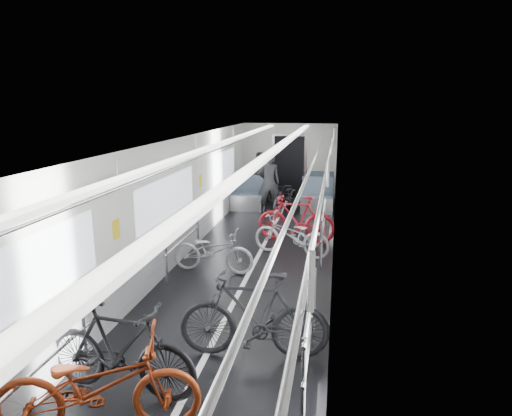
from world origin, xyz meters
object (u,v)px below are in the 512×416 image
(person_standing, at_px, (269,183))
(person_seated, at_px, (260,178))
(bike_left_mid, at_px, (120,349))
(bike_right_near, at_px, (254,315))
(bike_left_far, at_px, (213,251))
(bike_right_mid, at_px, (291,235))
(bike_left_near, at_px, (98,386))
(bike_right_far, at_px, (296,219))
(bike_aisle, at_px, (286,198))

(person_standing, relative_size, person_seated, 1.09)
(bike_left_mid, distance_m, bike_right_near, 1.59)
(bike_left_far, height_order, bike_right_near, bike_right_near)
(bike_right_mid, xyz_separation_m, person_standing, (-0.99, 3.57, 0.43))
(bike_left_far, relative_size, bike_right_near, 0.83)
(person_standing, bearing_deg, bike_right_mid, 89.26)
(bike_left_near, bearing_deg, bike_right_mid, -29.58)
(bike_left_near, distance_m, bike_left_far, 4.27)
(bike_left_far, height_order, bike_right_far, bike_right_far)
(bike_right_far, relative_size, bike_aisle, 1.02)
(bike_aisle, xyz_separation_m, person_standing, (-0.50, 0.00, 0.41))
(bike_left_mid, relative_size, person_seated, 1.12)
(bike_left_mid, height_order, bike_right_mid, bike_left_mid)
(bike_left_mid, relative_size, bike_aisle, 1.02)
(bike_left_far, xyz_separation_m, person_seated, (-0.14, 5.97, 0.39))
(bike_right_mid, bearing_deg, bike_right_far, -164.80)
(bike_right_mid, relative_size, person_standing, 0.95)
(person_seated, bearing_deg, bike_left_mid, 80.62)
(bike_left_mid, distance_m, bike_right_mid, 5.03)
(bike_left_far, xyz_separation_m, bike_right_near, (1.26, -2.71, 0.15))
(bike_left_far, height_order, person_seated, person_seated)
(bike_left_mid, xyz_separation_m, person_standing, (0.33, 8.42, 0.33))
(bike_left_near, height_order, bike_right_mid, bike_left_near)
(bike_left_near, height_order, bike_aisle, bike_left_near)
(bike_right_near, relative_size, bike_right_far, 1.05)
(person_seated, bearing_deg, bike_left_far, 81.19)
(bike_right_near, bearing_deg, bike_right_mid, 174.47)
(bike_right_near, distance_m, bike_right_mid, 3.89)
(bike_right_mid, height_order, bike_aisle, bike_aisle)
(bike_right_far, bearing_deg, bike_aisle, -162.54)
(bike_left_near, relative_size, person_standing, 1.10)
(bike_left_far, bearing_deg, bike_aisle, -6.60)
(bike_right_mid, height_order, person_standing, person_standing)
(bike_right_mid, distance_m, person_standing, 3.73)
(bike_right_mid, relative_size, bike_aisle, 0.94)
(bike_left_near, xyz_separation_m, bike_right_near, (1.19, 1.56, 0.06))
(bike_left_mid, height_order, person_seated, person_seated)
(bike_left_mid, height_order, bike_right_near, bike_right_near)
(bike_aisle, bearing_deg, bike_left_mid, -80.51)
(bike_left_mid, bearing_deg, person_standing, 3.64)
(bike_right_near, height_order, bike_right_far, bike_right_near)
(bike_left_near, height_order, person_seated, person_seated)
(bike_left_far, bearing_deg, bike_left_mid, -176.84)
(bike_left_mid, distance_m, bike_right_far, 5.97)
(bike_left_far, bearing_deg, bike_right_near, -151.84)
(bike_left_mid, relative_size, bike_left_far, 1.15)
(bike_left_far, distance_m, bike_right_mid, 1.77)
(bike_aisle, bearing_deg, bike_right_near, -71.55)
(person_standing, bearing_deg, bike_left_far, 69.74)
(bike_left_mid, xyz_separation_m, bike_right_mid, (1.33, 4.85, -0.10))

